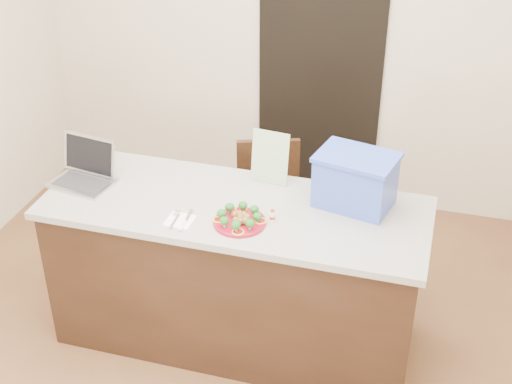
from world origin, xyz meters
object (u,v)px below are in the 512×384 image
(blue_box, at_px, (355,180))
(laptop, at_px, (85,170))
(plate, at_px, (240,222))
(yogurt_bottle, at_px, (272,216))
(island, at_px, (236,274))
(chair, at_px, (264,201))
(napkin, at_px, (180,220))

(blue_box, bearing_deg, laptop, -161.52)
(plate, relative_size, yogurt_bottle, 4.19)
(plate, distance_m, yogurt_bottle, 0.17)
(island, height_order, chair, island)
(yogurt_bottle, distance_m, chair, 0.94)
(yogurt_bottle, bearing_deg, plate, -154.73)
(yogurt_bottle, height_order, blue_box, blue_box)
(plate, relative_size, napkin, 1.97)
(blue_box, bearing_deg, napkin, -141.38)
(blue_box, height_order, chair, blue_box)
(island, distance_m, yogurt_bottle, 0.54)
(island, relative_size, laptop, 5.60)
(island, height_order, blue_box, blue_box)
(yogurt_bottle, bearing_deg, blue_box, 36.27)
(yogurt_bottle, distance_m, laptop, 1.12)
(plate, xyz_separation_m, laptop, (-0.96, 0.19, 0.05))
(plate, bearing_deg, chair, 97.23)
(yogurt_bottle, relative_size, blue_box, 0.14)
(laptop, height_order, blue_box, blue_box)
(chair, bearing_deg, napkin, -121.18)
(island, bearing_deg, blue_box, 16.91)
(chair, bearing_deg, plate, -102.34)
(chair, bearing_deg, blue_box, -58.95)
(plate, bearing_deg, laptop, 168.89)
(napkin, xyz_separation_m, chair, (0.19, 0.93, -0.41))
(plate, height_order, napkin, plate)
(napkin, bearing_deg, island, 45.09)
(chair, bearing_deg, laptop, -160.87)
(napkin, distance_m, yogurt_bottle, 0.47)
(napkin, bearing_deg, yogurt_bottle, 16.37)
(island, height_order, laptop, laptop)
(island, xyz_separation_m, plate, (0.08, -0.16, 0.47))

